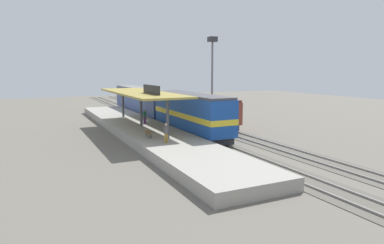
% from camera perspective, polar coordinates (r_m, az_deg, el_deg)
% --- Properties ---
extents(ground_plane, '(120.00, 120.00, 0.00)m').
position_cam_1_polar(ground_plane, '(40.99, 0.36, -1.22)').
color(ground_plane, '#666056').
extents(track_near, '(3.20, 110.00, 0.16)m').
position_cam_1_polar(track_near, '(40.16, -2.21, -1.39)').
color(track_near, '#565249').
rests_on(track_near, ground).
extents(track_far, '(3.20, 110.00, 0.16)m').
position_cam_1_polar(track_far, '(42.18, 3.53, -0.91)').
color(track_far, '#565249').
rests_on(track_far, ground).
extents(platform, '(6.00, 44.00, 0.90)m').
position_cam_1_polar(platform, '(38.51, -8.50, -1.29)').
color(platform, '#9E998E').
rests_on(platform, ground).
extents(station_canopy, '(5.20, 18.00, 4.70)m').
position_cam_1_polar(station_canopy, '(37.93, -8.59, 4.77)').
color(station_canopy, '#47474C').
rests_on(station_canopy, platform).
extents(platform_bench, '(0.44, 1.70, 0.50)m').
position_cam_1_polar(platform_bench, '(31.62, -7.31, -1.81)').
color(platform_bench, '#333338').
rests_on(platform_bench, platform).
extents(locomotive, '(2.93, 14.43, 4.44)m').
position_cam_1_polar(locomotive, '(36.91, -0.23, 1.45)').
color(locomotive, '#28282D').
rests_on(locomotive, track_near).
extents(passenger_carriage_single, '(2.90, 20.00, 4.24)m').
position_cam_1_polar(passenger_carriage_single, '(53.63, -8.57, 3.53)').
color(passenger_carriage_single, '#28282D').
rests_on(passenger_carriage_single, track_near).
extents(freight_car, '(2.80, 12.00, 3.54)m').
position_cam_1_polar(freight_car, '(43.28, 2.53, 1.94)').
color(freight_car, '#28282D').
rests_on(freight_car, track_far).
extents(light_mast, '(1.10, 1.10, 11.70)m').
position_cam_1_polar(light_mast, '(48.42, 3.44, 10.27)').
color(light_mast, slate).
rests_on(light_mast, ground).
extents(person_waiting, '(0.34, 0.34, 1.71)m').
position_cam_1_polar(person_waiting, '(29.04, -4.39, -1.68)').
color(person_waiting, olive).
rests_on(person_waiting, platform).
extents(person_walking, '(0.34, 0.34, 1.71)m').
position_cam_1_polar(person_walking, '(39.42, -7.97, 1.02)').
color(person_walking, '#663375').
rests_on(person_walking, platform).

